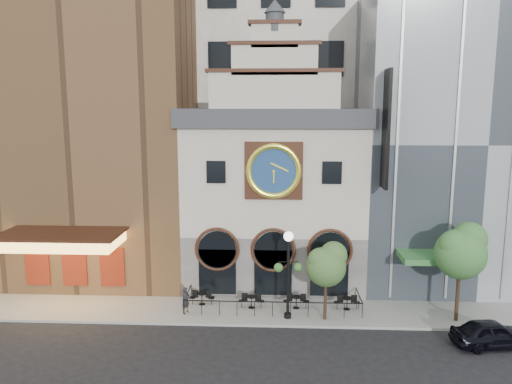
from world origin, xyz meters
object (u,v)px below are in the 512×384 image
(bistro_0, at_px, (202,297))
(pedestrian, at_px, (186,300))
(lamppost, at_px, (288,265))
(car_right, at_px, (493,334))
(bistro_1, at_px, (251,301))
(bistro_3, at_px, (347,302))
(tree_right, at_px, (461,250))
(tree_left, at_px, (327,263))
(bistro_2, at_px, (296,301))

(bistro_0, height_order, pedestrian, pedestrian)
(bistro_0, distance_m, lamppost, 6.30)
(bistro_0, bearing_deg, car_right, -15.81)
(bistro_1, height_order, bistro_3, same)
(car_right, height_order, tree_right, tree_right)
(bistro_0, bearing_deg, pedestrian, -120.68)
(bistro_3, height_order, car_right, car_right)
(lamppost, bearing_deg, pedestrian, 171.30)
(bistro_0, xyz_separation_m, car_right, (16.08, -4.55, 0.11))
(bistro_0, distance_m, bistro_1, 3.17)
(car_right, bearing_deg, lamppost, 67.60)
(car_right, height_order, pedestrian, pedestrian)
(bistro_3, relative_size, car_right, 0.37)
(bistro_3, bearing_deg, lamppost, -159.29)
(bistro_3, bearing_deg, tree_right, -11.42)
(bistro_3, bearing_deg, pedestrian, -174.51)
(lamppost, height_order, tree_left, lamppost)
(bistro_0, height_order, lamppost, lamppost)
(bistro_3, xyz_separation_m, tree_left, (-1.45, -1.46, 2.94))
(bistro_3, bearing_deg, bistro_1, -179.78)
(bistro_1, bearing_deg, bistro_2, 1.74)
(tree_left, xyz_separation_m, tree_right, (7.66, 0.21, 0.86))
(car_right, bearing_deg, tree_right, 8.20)
(bistro_3, relative_size, tree_left, 0.34)
(tree_right, bearing_deg, lamppost, -179.24)
(bistro_3, bearing_deg, bistro_0, 177.62)
(tree_right, bearing_deg, bistro_2, 171.96)
(car_right, distance_m, pedestrian, 17.17)
(bistro_3, bearing_deg, car_right, -30.66)
(tree_right, bearing_deg, tree_left, -178.45)
(bistro_0, bearing_deg, bistro_3, -2.38)
(tree_left, bearing_deg, bistro_1, 162.05)
(bistro_1, height_order, tree_right, tree_right)
(bistro_1, relative_size, lamppost, 0.30)
(bistro_1, relative_size, car_right, 0.37)
(bistro_1, xyz_separation_m, lamppost, (2.23, -1.36, 2.78))
(pedestrian, bearing_deg, bistro_0, 5.35)
(bistro_0, distance_m, tree_right, 15.80)
(bistro_3, xyz_separation_m, car_right, (7.05, -4.18, 0.11))
(bistro_1, bearing_deg, car_right, -17.80)
(bistro_0, xyz_separation_m, bistro_3, (9.04, -0.38, 0.00))
(bistro_3, bearing_deg, bistro_2, 178.86)
(bistro_1, height_order, lamppost, lamppost)
(bistro_2, distance_m, tree_left, 3.71)
(tree_left, bearing_deg, pedestrian, 176.46)
(bistro_0, distance_m, pedestrian, 1.57)
(pedestrian, relative_size, tree_left, 0.35)
(lamppost, bearing_deg, bistro_1, 143.94)
(lamppost, xyz_separation_m, tree_right, (9.87, 0.13, 1.02))
(bistro_0, relative_size, car_right, 0.37)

